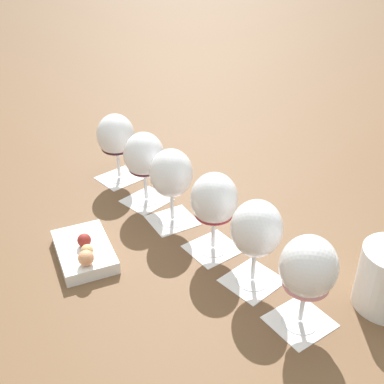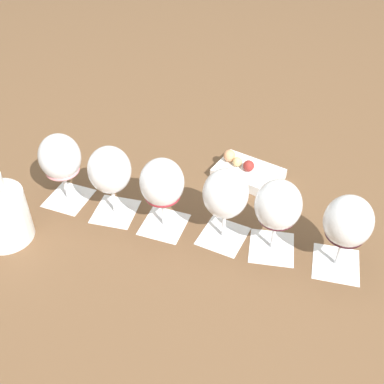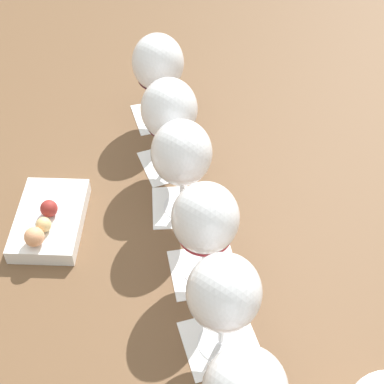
{
  "view_description": "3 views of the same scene",
  "coord_description": "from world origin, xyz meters",
  "px_view_note": "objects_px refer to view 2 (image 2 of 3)",
  "views": [
    {
      "loc": [
        -0.4,
        0.73,
        0.62
      ],
      "look_at": [
        -0.0,
        -0.0,
        0.11
      ],
      "focal_mm": 45.0,
      "sensor_mm": 36.0,
      "label": 1
    },
    {
      "loc": [
        -0.07,
        -0.75,
        0.75
      ],
      "look_at": [
        -0.0,
        -0.0,
        0.11
      ],
      "focal_mm": 45.0,
      "sensor_mm": 36.0,
      "label": 2
    },
    {
      "loc": [
        -0.48,
        0.34,
        0.73
      ],
      "look_at": [
        -0.0,
        -0.0,
        0.11
      ],
      "focal_mm": 55.0,
      "sensor_mm": 36.0,
      "label": 3
    }
  ],
  "objects_px": {
    "wine_glass_0": "(60,159)",
    "wine_glass_4": "(278,208)",
    "ceramic_vase": "(0,212)",
    "wine_glass_5": "(348,224)",
    "snack_dish": "(247,172)",
    "wine_glass_2": "(162,185)",
    "wine_glass_3": "(225,196)",
    "wine_glass_1": "(110,173)"
  },
  "relations": [
    {
      "from": "wine_glass_0",
      "to": "wine_glass_4",
      "type": "bearing_deg",
      "value": -24.34
    },
    {
      "from": "ceramic_vase",
      "to": "wine_glass_4",
      "type": "bearing_deg",
      "value": -8.78
    },
    {
      "from": "wine_glass_5",
      "to": "snack_dish",
      "type": "bearing_deg",
      "value": 113.8
    },
    {
      "from": "wine_glass_2",
      "to": "snack_dish",
      "type": "height_order",
      "value": "wine_glass_2"
    },
    {
      "from": "wine_glass_0",
      "to": "wine_glass_2",
      "type": "relative_size",
      "value": 1.0
    },
    {
      "from": "wine_glass_3",
      "to": "snack_dish",
      "type": "bearing_deg",
      "value": 66.06
    },
    {
      "from": "wine_glass_3",
      "to": "ceramic_vase",
      "type": "relative_size",
      "value": 1.04
    },
    {
      "from": "wine_glass_0",
      "to": "wine_glass_1",
      "type": "bearing_deg",
      "value": -27.24
    },
    {
      "from": "wine_glass_1",
      "to": "wine_glass_4",
      "type": "distance_m",
      "value": 0.36
    },
    {
      "from": "ceramic_vase",
      "to": "wine_glass_3",
      "type": "bearing_deg",
      "value": -5.37
    },
    {
      "from": "wine_glass_2",
      "to": "wine_glass_4",
      "type": "relative_size",
      "value": 1.0
    },
    {
      "from": "wine_glass_1",
      "to": "wine_glass_3",
      "type": "xyz_separation_m",
      "value": [
        0.24,
        -0.1,
        -0.0
      ]
    },
    {
      "from": "wine_glass_1",
      "to": "wine_glass_2",
      "type": "relative_size",
      "value": 1.0
    },
    {
      "from": "wine_glass_3",
      "to": "wine_glass_5",
      "type": "bearing_deg",
      "value": -24.68
    },
    {
      "from": "wine_glass_0",
      "to": "wine_glass_5",
      "type": "relative_size",
      "value": 1.0
    },
    {
      "from": "wine_glass_2",
      "to": "ceramic_vase",
      "type": "xyz_separation_m",
      "value": [
        -0.34,
        -0.0,
        -0.04
      ]
    },
    {
      "from": "wine_glass_0",
      "to": "wine_glass_3",
      "type": "height_order",
      "value": "same"
    },
    {
      "from": "snack_dish",
      "to": "ceramic_vase",
      "type": "bearing_deg",
      "value": -164.46
    },
    {
      "from": "wine_glass_1",
      "to": "ceramic_vase",
      "type": "xyz_separation_m",
      "value": [
        -0.23,
        -0.06,
        -0.04
      ]
    },
    {
      "from": "wine_glass_5",
      "to": "ceramic_vase",
      "type": "xyz_separation_m",
      "value": [
        -0.69,
        0.14,
        -0.04
      ]
    },
    {
      "from": "wine_glass_2",
      "to": "snack_dish",
      "type": "bearing_deg",
      "value": 35.03
    },
    {
      "from": "wine_glass_1",
      "to": "ceramic_vase",
      "type": "relative_size",
      "value": 1.04
    },
    {
      "from": "wine_glass_4",
      "to": "snack_dish",
      "type": "distance_m",
      "value": 0.26
    },
    {
      "from": "snack_dish",
      "to": "wine_glass_1",
      "type": "bearing_deg",
      "value": -163.3
    },
    {
      "from": "wine_glass_2",
      "to": "wine_glass_5",
      "type": "height_order",
      "value": "same"
    },
    {
      "from": "wine_glass_4",
      "to": "ceramic_vase",
      "type": "relative_size",
      "value": 1.04
    },
    {
      "from": "wine_glass_5",
      "to": "ceramic_vase",
      "type": "distance_m",
      "value": 0.7
    },
    {
      "from": "wine_glass_1",
      "to": "wine_glass_5",
      "type": "height_order",
      "value": "same"
    },
    {
      "from": "wine_glass_3",
      "to": "wine_glass_4",
      "type": "bearing_deg",
      "value": -23.85
    },
    {
      "from": "wine_glass_1",
      "to": "wine_glass_0",
      "type": "bearing_deg",
      "value": 152.76
    },
    {
      "from": "wine_glass_0",
      "to": "wine_glass_2",
      "type": "distance_m",
      "value": 0.25
    },
    {
      "from": "wine_glass_3",
      "to": "wine_glass_2",
      "type": "bearing_deg",
      "value": 159.17
    },
    {
      "from": "wine_glass_1",
      "to": "wine_glass_4",
      "type": "height_order",
      "value": "same"
    },
    {
      "from": "wine_glass_2",
      "to": "wine_glass_5",
      "type": "bearing_deg",
      "value": -23.3
    },
    {
      "from": "wine_glass_2",
      "to": "ceramic_vase",
      "type": "relative_size",
      "value": 1.04
    },
    {
      "from": "wine_glass_5",
      "to": "wine_glass_3",
      "type": "bearing_deg",
      "value": 155.32
    },
    {
      "from": "wine_glass_3",
      "to": "wine_glass_1",
      "type": "bearing_deg",
      "value": 156.88
    },
    {
      "from": "wine_glass_2",
      "to": "snack_dish",
      "type": "xyz_separation_m",
      "value": [
        0.21,
        0.15,
        -0.1
      ]
    },
    {
      "from": "wine_glass_0",
      "to": "snack_dish",
      "type": "xyz_separation_m",
      "value": [
        0.44,
        0.04,
        -0.1
      ]
    },
    {
      "from": "wine_glass_3",
      "to": "wine_glass_5",
      "type": "xyz_separation_m",
      "value": [
        0.22,
        -0.1,
        0.0
      ]
    },
    {
      "from": "wine_glass_1",
      "to": "snack_dish",
      "type": "height_order",
      "value": "wine_glass_1"
    },
    {
      "from": "ceramic_vase",
      "to": "wine_glass_2",
      "type": "bearing_deg",
      "value": 0.7
    }
  ]
}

